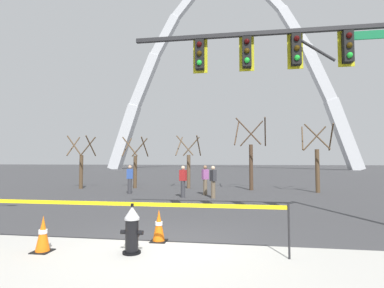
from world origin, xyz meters
TOP-DOWN VIEW (x-y plane):
  - ground_plane at (0.00, 0.00)m, footprint 240.00×240.00m
  - fire_hydrant at (-0.53, -0.60)m, footprint 0.46×0.48m
  - caution_tape_barrier at (-0.74, -0.48)m, footprint 6.55×0.07m
  - traffic_cone_by_hydrant at (-0.23, 0.31)m, footprint 0.36×0.36m
  - traffic_cone_mid_sidewalk at (-2.35, -0.78)m, footprint 0.36×0.36m
  - traffic_signal_gantry at (3.70, 2.34)m, footprint 7.82×0.44m
  - monument_arch at (0.00, 54.66)m, footprint 51.88×2.33m
  - tree_far_left at (-8.63, 11.86)m, footprint 1.62×1.63m
  - tree_left_mid at (-5.22, 12.78)m, footprint 1.60×1.61m
  - tree_center_left at (-1.62, 13.19)m, footprint 1.64×1.64m
  - tree_center_right at (2.48, 12.57)m, footprint 2.07×2.08m
  - tree_right_mid at (6.22, 11.66)m, footprint 1.83×1.84m
  - pedestrian_walking_left at (-4.34, 9.43)m, footprint 0.38×0.28m
  - pedestrian_standing_center at (-0.11, 9.47)m, footprint 0.39×0.37m
  - pedestrian_walking_right at (0.41, 8.23)m, footprint 0.36×0.39m
  - pedestrian_near_trees at (-1.11, 8.28)m, footprint 0.39×0.30m

SIDE VIEW (x-z plane):
  - ground_plane at x=0.00m, z-range 0.00..0.00m
  - traffic_cone_by_hydrant at x=-0.23m, z-range -0.01..0.72m
  - traffic_cone_mid_sidewalk at x=-2.35m, z-range -0.01..0.72m
  - fire_hydrant at x=-0.53m, z-range -0.03..0.96m
  - caution_tape_barrier at x=-0.74m, z-range 0.21..1.25m
  - pedestrian_walking_left at x=-4.34m, z-range 0.02..1.61m
  - pedestrian_standing_center at x=-0.11m, z-range 0.02..1.61m
  - pedestrian_walking_right at x=0.41m, z-range 0.02..1.61m
  - pedestrian_near_trees at x=-1.11m, z-range 0.02..1.61m
  - tree_left_mid at x=-5.22m, z-range -0.19..3.24m
  - tree_far_left at x=-8.63m, z-range -0.20..3.29m
  - tree_center_left at x=-1.62m, z-range -0.20..3.32m
  - tree_right_mid at x=6.22m, z-range -0.22..3.73m
  - tree_center_right at x=2.48m, z-range -0.25..4.25m
  - traffic_signal_gantry at x=3.70m, z-range 1.40..7.40m
  - monument_arch at x=0.00m, z-range -2.42..39.90m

